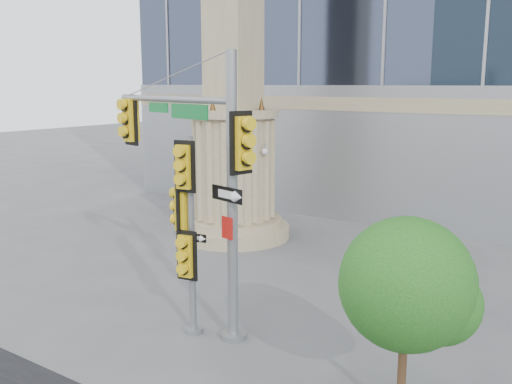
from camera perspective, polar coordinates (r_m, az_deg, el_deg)
The scene contains 5 objects.
ground at distance 12.99m, azimuth -4.64°, elevation -17.18°, with size 120.00×120.00×0.00m, color #545456.
monument at distance 22.27m, azimuth -2.26°, elevation 9.34°, with size 4.40×4.40×16.60m.
main_signal_pole at distance 14.04m, azimuth -5.67°, elevation 3.16°, with size 5.21×1.65×6.83m.
secondary_signal_pole at distance 13.69m, azimuth -6.94°, elevation -2.90°, with size 0.88×0.64×4.87m.
street_tree at distance 10.53m, azimuth 15.06°, elevation -9.43°, with size 2.45×2.40×3.82m.
Camera 1 is at (7.29, -8.86, 6.10)m, focal length 40.00 mm.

